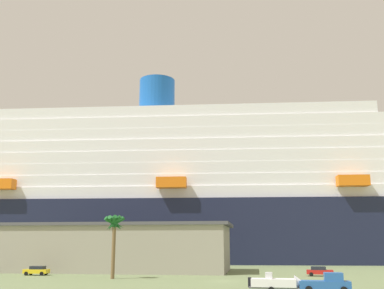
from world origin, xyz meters
TOP-DOWN VIEW (x-y plane):
  - ground_plane at (0.00, 30.00)m, footprint 600.00×600.00m
  - cruise_ship at (3.64, 67.08)m, footprint 242.68×44.83m
  - terminal_building at (-22.40, 21.61)m, footprint 45.28×19.33m
  - pickup_truck at (12.83, -14.45)m, footprint 5.72×2.56m
  - small_boat_on_trailer at (7.59, -14.12)m, footprint 7.16×2.30m
  - palm_tree at (-17.53, 2.33)m, footprint 3.33×3.27m
  - parked_car_yellow_taxi at (-33.22, 8.45)m, footprint 4.30×2.18m
  - parked_car_red_hatchback at (15.55, 13.08)m, footprint 4.51×2.37m

SIDE VIEW (x-z plane):
  - ground_plane at x=0.00m, z-range 0.00..0.00m
  - parked_car_yellow_taxi at x=-33.22m, z-range 0.04..1.62m
  - parked_car_red_hatchback at x=15.55m, z-range 0.04..1.62m
  - small_boat_on_trailer at x=7.59m, z-range -0.11..2.04m
  - pickup_truck at x=12.83m, z-range -0.06..2.14m
  - terminal_building at x=-22.40m, z-range 0.02..9.37m
  - palm_tree at x=-17.53m, z-range 2.84..12.75m
  - cruise_ship at x=3.64m, z-range -12.32..48.35m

